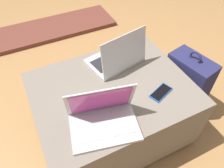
{
  "coord_description": "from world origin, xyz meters",
  "views": [
    {
      "loc": [
        -0.4,
        -0.81,
        1.46
      ],
      "look_at": [
        -0.02,
        -0.04,
        0.55
      ],
      "focal_mm": 35.0,
      "sensor_mm": 36.0,
      "label": 1
    }
  ],
  "objects_px": {
    "cell_phone": "(161,92)",
    "laptop_far": "(117,58)",
    "backpack": "(187,84)",
    "laptop_near": "(103,118)"
  },
  "relations": [
    {
      "from": "cell_phone",
      "to": "laptop_far",
      "type": "bearing_deg",
      "value": 177.24
    },
    {
      "from": "backpack",
      "to": "laptop_near",
      "type": "bearing_deg",
      "value": 90.87
    },
    {
      "from": "laptop_near",
      "to": "laptop_far",
      "type": "height_order",
      "value": "laptop_far"
    },
    {
      "from": "laptop_near",
      "to": "laptop_far",
      "type": "distance_m",
      "value": 0.49
    },
    {
      "from": "laptop_near",
      "to": "backpack",
      "type": "bearing_deg",
      "value": 25.82
    },
    {
      "from": "cell_phone",
      "to": "backpack",
      "type": "height_order",
      "value": "backpack"
    },
    {
      "from": "laptop_near",
      "to": "cell_phone",
      "type": "bearing_deg",
      "value": 19.09
    },
    {
      "from": "cell_phone",
      "to": "backpack",
      "type": "xyz_separation_m",
      "value": [
        0.38,
        0.14,
        -0.24
      ]
    },
    {
      "from": "laptop_near",
      "to": "cell_phone",
      "type": "xyz_separation_m",
      "value": [
        0.4,
        0.05,
        -0.05
      ]
    },
    {
      "from": "laptop_far",
      "to": "cell_phone",
      "type": "relative_size",
      "value": 2.36
    }
  ]
}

